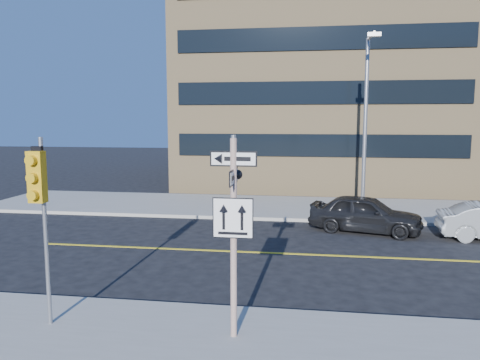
% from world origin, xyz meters
% --- Properties ---
extents(ground, '(120.00, 120.00, 0.00)m').
position_xyz_m(ground, '(0.00, 0.00, 0.00)').
color(ground, black).
rests_on(ground, ground).
extents(sign_pole, '(0.92, 0.92, 4.06)m').
position_xyz_m(sign_pole, '(0.00, -2.51, 2.44)').
color(sign_pole, silver).
rests_on(sign_pole, near_sidewalk).
extents(traffic_signal, '(0.32, 0.45, 4.00)m').
position_xyz_m(traffic_signal, '(-4.00, -2.66, 3.03)').
color(traffic_signal, gray).
rests_on(traffic_signal, near_sidewalk).
extents(parked_car_a, '(2.91, 4.72, 1.50)m').
position_xyz_m(parked_car_a, '(3.73, 7.54, 0.75)').
color(parked_car_a, black).
rests_on(parked_car_a, ground).
extents(streetlight_a, '(0.55, 2.25, 8.00)m').
position_xyz_m(streetlight_a, '(4.00, 10.76, 4.76)').
color(streetlight_a, gray).
rests_on(streetlight_a, far_sidewalk).
extents(building_brick, '(18.00, 18.00, 18.00)m').
position_xyz_m(building_brick, '(2.00, 25.00, 9.00)').
color(building_brick, tan).
rests_on(building_brick, ground).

